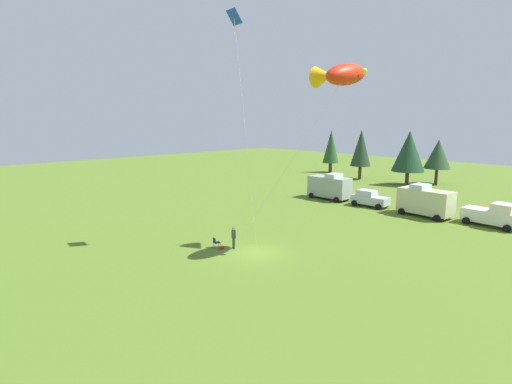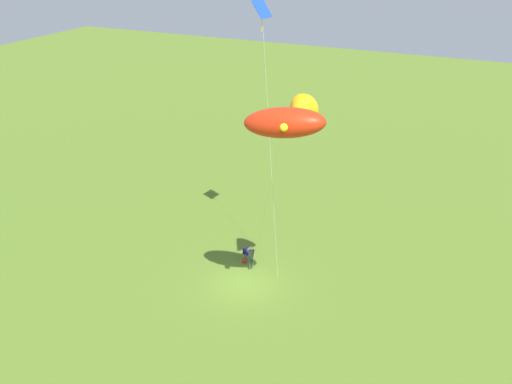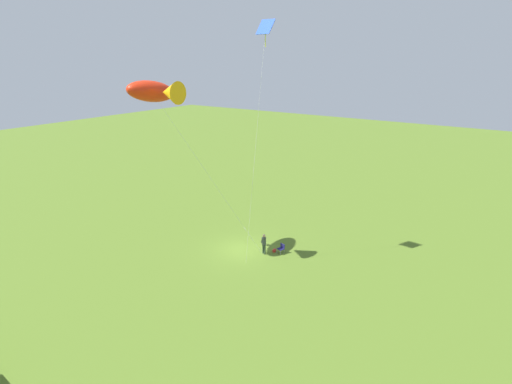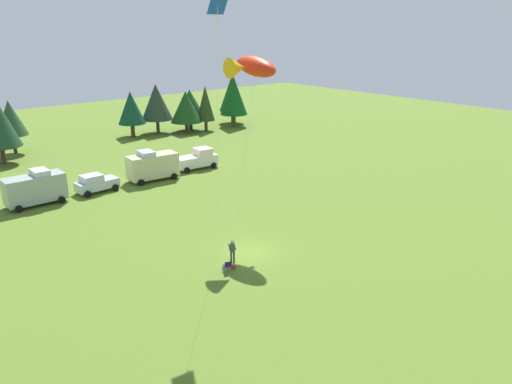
{
  "view_description": "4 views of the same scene",
  "coord_description": "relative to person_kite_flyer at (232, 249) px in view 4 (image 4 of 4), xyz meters",
  "views": [
    {
      "loc": [
        21.1,
        -20.0,
        10.07
      ],
      "look_at": [
        -2.04,
        1.97,
        4.22
      ],
      "focal_mm": 28.0,
      "sensor_mm": 36.0,
      "label": 1
    },
    {
      "loc": [
        30.0,
        15.11,
        22.02
      ],
      "look_at": [
        -0.91,
        0.4,
        6.46
      ],
      "focal_mm": 42.0,
      "sensor_mm": 36.0,
      "label": 2
    },
    {
      "loc": [
        -18.08,
        24.47,
        15.38
      ],
      "look_at": [
        -3.02,
        2.22,
        6.35
      ],
      "focal_mm": 28.0,
      "sensor_mm": 36.0,
      "label": 3
    },
    {
      "loc": [
        -21.75,
        -26.3,
        16.42
      ],
      "look_at": [
        -0.1,
        -0.91,
        5.07
      ],
      "focal_mm": 35.0,
      "sensor_mm": 36.0,
      "label": 4
    }
  ],
  "objects": [
    {
      "name": "ground_plane",
      "position": [
        1.98,
        0.5,
        -1.02
      ],
      "size": [
        160.0,
        160.0,
        0.0
      ],
      "primitive_type": "plane",
      "color": "#516E22"
    },
    {
      "name": "person_kite_flyer",
      "position": [
        0.0,
        0.0,
        0.0
      ],
      "size": [
        0.6,
        0.43,
        1.74
      ],
      "rotation": [
        0.0,
        0.0,
        1.23
      ],
      "color": "#354832",
      "rests_on": "ground"
    },
    {
      "name": "folding_chair",
      "position": [
        -1.15,
        -0.9,
        -0.53
      ],
      "size": [
        0.6,
        0.6,
        0.82
      ],
      "rotation": [
        0.0,
        0.0,
        1.29
      ],
      "color": "#1A1953",
      "rests_on": "ground"
    },
    {
      "name": "backpack_on_grass",
      "position": [
        -0.54,
        -0.77,
        -0.91
      ],
      "size": [
        0.29,
        0.36,
        0.22
      ],
      "primitive_type": "cube",
      "rotation": [
        0.0,
        0.0,
        4.93
      ],
      "color": "#B2281F",
      "rests_on": "ground"
    },
    {
      "name": "van_motorhome_grey",
      "position": [
        -6.69,
        21.66,
        0.62
      ],
      "size": [
        5.41,
        2.62,
        3.34
      ],
      "rotation": [
        0.0,
        0.0,
        -0.0
      ],
      "color": "#97A29A",
      "rests_on": "ground"
    },
    {
      "name": "car_silver_compact",
      "position": [
        -0.87,
        21.51,
        -0.07
      ],
      "size": [
        4.29,
        2.4,
        1.89
      ],
      "rotation": [
        0.0,
        0.0,
        3.2
      ],
      "color": "silver",
      "rests_on": "ground"
    },
    {
      "name": "van_camper_beige",
      "position": [
        5.65,
        21.46,
        0.62
      ],
      "size": [
        5.56,
        2.95,
        3.34
      ],
      "rotation": [
        0.0,
        0.0,
        3.06
      ],
      "color": "beige",
      "rests_on": "ground"
    },
    {
      "name": "truck_white_pickup",
      "position": [
        11.93,
        22.12,
        0.08
      ],
      "size": [
        5.15,
        2.74,
        2.34
      ],
      "rotation": [
        0.0,
        0.0,
        -0.08
      ],
      "color": "white",
      "rests_on": "ground"
    },
    {
      "name": "treeline_distant",
      "position": [
        12.97,
        41.1,
        3.79
      ],
      "size": [
        58.33,
        8.89,
        8.37
      ],
      "color": "#493719",
      "rests_on": "ground"
    },
    {
      "name": "kite_large_fish",
      "position": [
        5.98,
        4.97,
        12.11
      ],
      "size": [
        7.77,
        7.08,
        14.15
      ],
      "color": "red",
      "rests_on": "ground"
    },
    {
      "name": "kite_diamond_blue",
      "position": [
        -0.37,
        0.64,
        15.87
      ],
      "size": [
        1.32,
        2.03,
        17.89
      ],
      "color": "blue",
      "rests_on": "ground"
    }
  ]
}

